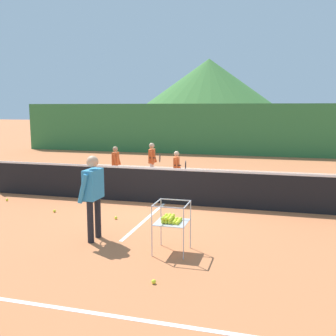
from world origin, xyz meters
TOP-DOWN VIEW (x-y plane):
  - ground_plane at (0.00, 0.00)m, footprint 120.00×120.00m
  - line_baseline_near at (0.00, -5.59)m, footprint 10.60×0.08m
  - line_baseline_far at (0.00, 6.13)m, footprint 10.60×0.08m
  - line_service_center at (0.00, 0.00)m, footprint 0.08×6.13m
  - tennis_net at (0.00, 0.00)m, footprint 10.52×0.08m
  - instructor at (-0.54, -3.09)m, footprint 0.43×0.76m
  - student_0 at (-2.33, 2.25)m, footprint 0.25×0.52m
  - student_1 at (-1.22, 2.82)m, footprint 0.49×0.61m
  - student_2 at (-0.11, 1.89)m, footprint 0.47×0.56m
  - ball_cart at (1.07, -3.32)m, footprint 0.58×0.58m
  - tennis_ball_0 at (-4.26, -0.85)m, footprint 0.07×0.07m
  - tennis_ball_1 at (1.15, -4.62)m, footprint 0.07×0.07m
  - tennis_ball_3 at (-0.68, -1.69)m, footprint 0.07×0.07m
  - tennis_ball_7 at (-2.37, -1.54)m, footprint 0.07×0.07m
  - windscreen_fence at (0.00, 11.05)m, footprint 23.31×0.08m
  - hill_0 at (-11.12, 74.62)m, footprint 36.14×36.14m

SIDE VIEW (x-z plane):
  - ground_plane at x=0.00m, z-range 0.00..0.00m
  - line_baseline_near at x=0.00m, z-range 0.00..0.01m
  - line_baseline_far at x=0.00m, z-range 0.00..0.01m
  - line_service_center at x=0.00m, z-range 0.00..0.01m
  - tennis_ball_0 at x=-4.26m, z-range 0.00..0.07m
  - tennis_ball_1 at x=1.15m, z-range 0.00..0.07m
  - tennis_ball_3 at x=-0.68m, z-range 0.00..0.07m
  - tennis_ball_7 at x=-2.37m, z-range 0.00..0.07m
  - tennis_net at x=0.00m, z-range -0.03..1.02m
  - ball_cart at x=1.07m, z-range 0.14..1.04m
  - student_2 at x=-0.11m, z-range 0.12..1.33m
  - student_0 at x=-2.33m, z-range 0.13..1.39m
  - student_1 at x=-1.22m, z-range 0.14..1.49m
  - instructor at x=-0.54m, z-range 0.17..1.82m
  - windscreen_fence at x=0.00m, z-range 0.00..2.75m
  - hill_0 at x=-11.12m, z-range 0.00..12.80m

